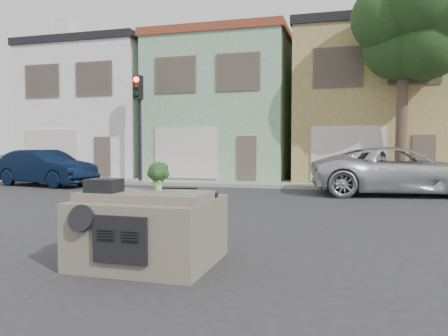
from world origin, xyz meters
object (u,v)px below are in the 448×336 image
at_px(navy_sedan, 46,186).
at_px(silver_pickup, 399,195).
at_px(traffic_signal, 139,130).
at_px(broccoli, 158,176).

bearing_deg(navy_sedan, silver_pickup, -77.27).
relative_size(traffic_signal, broccoli, 11.21).
height_order(navy_sedan, broccoli, broccoli).
relative_size(silver_pickup, broccoli, 13.90).
bearing_deg(traffic_signal, silver_pickup, -7.72).
distance_m(silver_pickup, traffic_signal, 11.65).
bearing_deg(broccoli, traffic_signal, 118.02).
bearing_deg(navy_sedan, broccoli, -124.67).
height_order(silver_pickup, traffic_signal, traffic_signal).
bearing_deg(traffic_signal, broccoli, -61.98).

